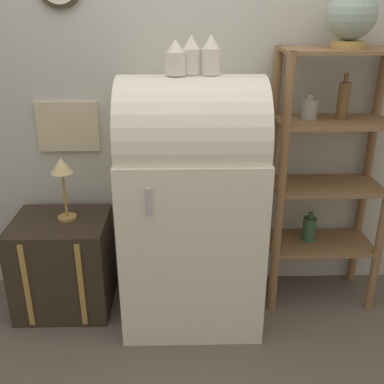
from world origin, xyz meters
TOP-DOWN VIEW (x-y plane):
  - ground_plane at (0.00, 0.00)m, footprint 12.00×12.00m
  - wall_back at (-0.00, 0.57)m, footprint 7.00×0.09m
  - refrigerator at (-0.00, 0.21)m, footprint 0.78×0.71m
  - suitcase_trunk at (-0.78, 0.27)m, footprint 0.56×0.48m
  - shelf_unit at (0.80, 0.35)m, footprint 0.66×0.37m
  - globe at (0.82, 0.32)m, footprint 0.26×0.26m
  - vase_left at (-0.08, 0.19)m, footprint 0.10×0.10m
  - vase_center at (-0.00, 0.22)m, footprint 0.09×0.09m
  - vase_right at (0.10, 0.22)m, footprint 0.10×0.10m
  - desk_lamp at (-0.74, 0.30)m, footprint 0.13×0.13m

SIDE VIEW (x-z plane):
  - ground_plane at x=0.00m, z-range 0.00..0.00m
  - suitcase_trunk at x=-0.78m, z-range 0.00..0.59m
  - refrigerator at x=0.00m, z-range 0.02..1.46m
  - desk_lamp at x=-0.74m, z-range 0.69..1.07m
  - shelf_unit at x=0.80m, z-range 0.11..1.66m
  - wall_back at x=0.00m, z-range 0.00..2.70m
  - vase_left at x=-0.08m, z-range 1.43..1.60m
  - vase_center at x=0.00m, z-range 1.43..1.62m
  - vase_right at x=0.10m, z-range 1.43..1.62m
  - globe at x=0.82m, z-range 1.56..1.86m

